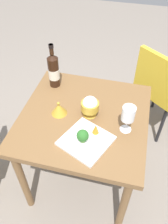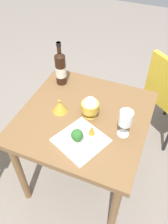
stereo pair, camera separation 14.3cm
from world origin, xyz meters
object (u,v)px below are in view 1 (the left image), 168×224
rice_bowl_lid (59,109)px  serving_plate (86,141)px  wine_glass (128,114)px  wine_bottle (54,70)px  broccoli_floret (83,136)px  chair_by_wall (159,86)px  carrot_garnish_left (96,129)px  rice_bowl (90,106)px

rice_bowl_lid → serving_plate: (0.18, 0.22, -0.03)m
serving_plate → wine_glass: bearing=125.2°
wine_bottle → serving_plate: size_ratio=0.97×
broccoli_floret → chair_by_wall: bearing=153.4°
serving_plate → carrot_garnish_left: carrot_garnish_left is taller
rice_bowl_lid → broccoli_floret: broccoli_floret is taller
wine_bottle → serving_plate: bearing=37.2°
wine_bottle → carrot_garnish_left: 0.54m
wine_glass → broccoli_floret: 0.28m
serving_plate → carrot_garnish_left: 0.09m
rice_bowl → serving_plate: 0.23m
chair_by_wall → carrot_garnish_left: chair_by_wall is taller
rice_bowl → serving_plate: size_ratio=0.43×
chair_by_wall → rice_bowl_lid: chair_by_wall is taller
chair_by_wall → rice_bowl: bearing=-86.6°
wine_glass → carrot_garnish_left: wine_glass is taller
serving_plate → wine_bottle: bearing=-142.8°
rice_bowl_lid → chair_by_wall: bearing=137.0°
wine_bottle → broccoli_floret: wine_bottle is taller
serving_plate → chair_by_wall: bearing=153.8°
rice_bowl_lid → carrot_garnish_left: (0.11, 0.26, 0.01)m
chair_by_wall → carrot_garnish_left: (0.81, -0.39, 0.24)m
wine_bottle → rice_bowl_lid: bearing=24.3°
rice_bowl → rice_bowl_lid: size_ratio=1.42×
wine_bottle → rice_bowl_lid: wine_bottle is taller
carrot_garnish_left → broccoli_floret: bearing=-34.6°
wine_glass → rice_bowl_lid: wine_glass is taller
chair_by_wall → carrot_garnish_left: 0.93m
rice_bowl → broccoli_floret: bearing=3.2°
serving_plate → rice_bowl_lid: bearing=-129.4°
rice_bowl → rice_bowl_lid: 0.20m
broccoli_floret → carrot_garnish_left: broccoli_floret is taller
wine_bottle → serving_plate: 0.57m
wine_glass → rice_bowl_lid: (-0.03, -0.42, -0.09)m
wine_bottle → wine_glass: bearing=61.0°
chair_by_wall → wine_glass: (0.73, -0.22, 0.32)m
rice_bowl_lid → broccoli_floret: size_ratio=1.17×
rice_bowl → wine_bottle: bearing=-126.8°
rice_bowl_lid → serving_plate: 0.28m
wine_bottle → rice_bowl: bearing=53.2°
carrot_garnish_left → wine_glass: bearing=115.7°
rice_bowl → rice_bowl_lid: rice_bowl is taller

